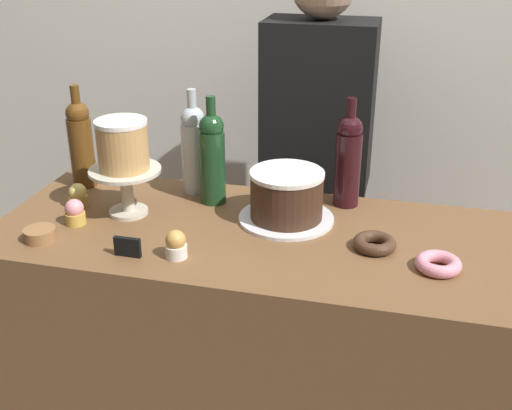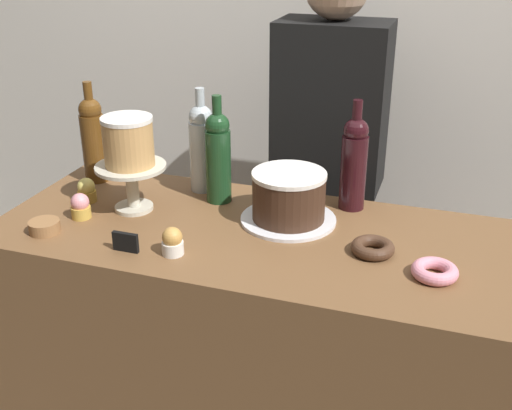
% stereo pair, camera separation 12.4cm
% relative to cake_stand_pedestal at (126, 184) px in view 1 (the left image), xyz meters
% --- Properties ---
extents(back_wall, '(6.00, 0.05, 2.60)m').
position_rel_cake_stand_pedestal_xyz_m(back_wall, '(0.39, 0.86, 0.30)').
color(back_wall, silver).
rests_on(back_wall, ground_plane).
extents(display_counter, '(1.46, 0.61, 0.91)m').
position_rel_cake_stand_pedestal_xyz_m(display_counter, '(0.39, -0.02, -0.55)').
color(display_counter, brown).
rests_on(display_counter, ground_plane).
extents(cake_stand_pedestal, '(0.20, 0.20, 0.14)m').
position_rel_cake_stand_pedestal_xyz_m(cake_stand_pedestal, '(0.00, 0.00, 0.00)').
color(cake_stand_pedestal, beige).
rests_on(cake_stand_pedestal, display_counter).
extents(white_layer_cake, '(0.14, 0.14, 0.14)m').
position_rel_cake_stand_pedestal_xyz_m(white_layer_cake, '(0.00, 0.00, 0.12)').
color(white_layer_cake, tan).
rests_on(white_layer_cake, cake_stand_pedestal).
extents(silver_serving_platter, '(0.27, 0.27, 0.01)m').
position_rel_cake_stand_pedestal_xyz_m(silver_serving_platter, '(0.45, 0.07, -0.09)').
color(silver_serving_platter, white).
rests_on(silver_serving_platter, display_counter).
extents(chocolate_round_cake, '(0.21, 0.21, 0.14)m').
position_rel_cake_stand_pedestal_xyz_m(chocolate_round_cake, '(0.45, 0.07, -0.02)').
color(chocolate_round_cake, '#3D2619').
rests_on(chocolate_round_cake, silver_serving_platter).
extents(wine_bottle_green, '(0.08, 0.08, 0.33)m').
position_rel_cake_stand_pedestal_xyz_m(wine_bottle_green, '(0.21, 0.14, 0.05)').
color(wine_bottle_green, '#193D1E').
rests_on(wine_bottle_green, display_counter).
extents(wine_bottle_dark_red, '(0.08, 0.08, 0.33)m').
position_rel_cake_stand_pedestal_xyz_m(wine_bottle_dark_red, '(0.60, 0.22, 0.05)').
color(wine_bottle_dark_red, black).
rests_on(wine_bottle_dark_red, display_counter).
extents(wine_bottle_amber, '(0.08, 0.08, 0.33)m').
position_rel_cake_stand_pedestal_xyz_m(wine_bottle_amber, '(-0.22, 0.16, 0.05)').
color(wine_bottle_amber, '#5B3814').
rests_on(wine_bottle_amber, display_counter).
extents(wine_bottle_clear, '(0.08, 0.08, 0.33)m').
position_rel_cake_stand_pedestal_xyz_m(wine_bottle_clear, '(0.13, 0.20, 0.05)').
color(wine_bottle_clear, '#B2BCC1').
rests_on(wine_bottle_clear, display_counter).
extents(cupcake_lemon, '(0.06, 0.06, 0.07)m').
position_rel_cake_stand_pedestal_xyz_m(cupcake_lemon, '(-0.16, 0.01, -0.06)').
color(cupcake_lemon, gold).
rests_on(cupcake_lemon, display_counter).
extents(cupcake_caramel, '(0.06, 0.06, 0.07)m').
position_rel_cake_stand_pedestal_xyz_m(cupcake_caramel, '(0.23, -0.21, -0.06)').
color(cupcake_caramel, white).
rests_on(cupcake_caramel, display_counter).
extents(cupcake_strawberry, '(0.06, 0.06, 0.07)m').
position_rel_cake_stand_pedestal_xyz_m(cupcake_strawberry, '(-0.12, -0.10, -0.06)').
color(cupcake_strawberry, gold).
rests_on(cupcake_strawberry, display_counter).
extents(donut_chocolate, '(0.11, 0.11, 0.03)m').
position_rel_cake_stand_pedestal_xyz_m(donut_chocolate, '(0.71, -0.05, -0.08)').
color(donut_chocolate, '#472D1E').
rests_on(donut_chocolate, display_counter).
extents(donut_pink, '(0.11, 0.11, 0.03)m').
position_rel_cake_stand_pedestal_xyz_m(donut_pink, '(0.87, -0.12, -0.08)').
color(donut_pink, pink).
rests_on(donut_pink, display_counter).
extents(cookie_stack, '(0.08, 0.08, 0.03)m').
position_rel_cake_stand_pedestal_xyz_m(cookie_stack, '(-0.16, -0.21, -0.08)').
color(cookie_stack, olive).
rests_on(cookie_stack, display_counter).
extents(price_sign_chalkboard, '(0.07, 0.01, 0.05)m').
position_rel_cake_stand_pedestal_xyz_m(price_sign_chalkboard, '(0.10, -0.24, -0.07)').
color(price_sign_chalkboard, black).
rests_on(price_sign_chalkboard, display_counter).
extents(barista_figure, '(0.36, 0.22, 1.60)m').
position_rel_cake_stand_pedestal_xyz_m(barista_figure, '(0.47, 0.51, -0.16)').
color(barista_figure, black).
rests_on(barista_figure, ground_plane).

